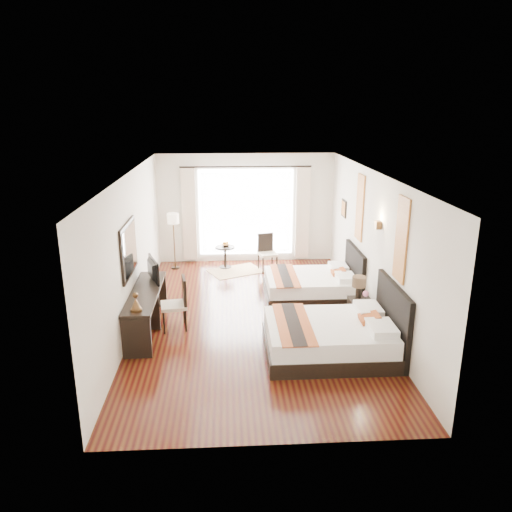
{
  "coord_description": "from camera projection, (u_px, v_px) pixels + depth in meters",
  "views": [
    {
      "loc": [
        -0.49,
        -8.87,
        3.99
      ],
      "look_at": [
        0.06,
        0.46,
        1.12
      ],
      "focal_mm": 35.0,
      "sensor_mm": 36.0,
      "label": 1
    }
  ],
  "objects": [
    {
      "name": "nightstand",
      "position": [
        360.0,
        312.0,
        9.35
      ],
      "size": [
        0.41,
        0.5,
        0.48
      ],
      "primitive_type": "cube",
      "color": "black",
      "rests_on": "floor"
    },
    {
      "name": "art_panel_near",
      "position": [
        401.0,
        240.0,
        7.8
      ],
      "size": [
        0.03,
        0.5,
        1.35
      ],
      "primitive_type": "cube",
      "color": "maroon",
      "rests_on": "wall_headboard"
    },
    {
      "name": "floor_lamp",
      "position": [
        173.0,
        222.0,
        12.26
      ],
      "size": [
        0.28,
        0.28,
        1.41
      ],
      "color": "black",
      "rests_on": "floor"
    },
    {
      "name": "window_chair",
      "position": [
        267.0,
        259.0,
        12.38
      ],
      "size": [
        0.51,
        0.51,
        0.91
      ],
      "rotation": [
        0.0,
        0.0,
        -1.33
      ],
      "color": "beige",
      "rests_on": "floor"
    },
    {
      "name": "wall_entry",
      "position": [
        272.0,
        341.0,
        5.68
      ],
      "size": [
        4.5,
        0.01,
        2.8
      ],
      "primitive_type": "cube",
      "color": "silver",
      "rests_on": "floor"
    },
    {
      "name": "art_panel_far",
      "position": [
        360.0,
        207.0,
        10.2
      ],
      "size": [
        0.03,
        0.5,
        1.35
      ],
      "primitive_type": "cube",
      "color": "maroon",
      "rests_on": "wall_headboard"
    },
    {
      "name": "fruit_bowl",
      "position": [
        226.0,
        245.0,
        12.51
      ],
      "size": [
        0.26,
        0.26,
        0.05
      ],
      "primitive_type": "imported",
      "rotation": [
        0.0,
        0.0,
        0.39
      ],
      "color": "#4C3A1B",
      "rests_on": "side_table"
    },
    {
      "name": "wall_desk",
      "position": [
        132.0,
        251.0,
        9.13
      ],
      "size": [
        0.01,
        7.5,
        2.8
      ],
      "primitive_type": "cube",
      "color": "silver",
      "rests_on": "floor"
    },
    {
      "name": "wall_window",
      "position": [
        246.0,
        208.0,
        12.83
      ],
      "size": [
        4.5,
        0.01,
        2.8
      ],
      "primitive_type": "cube",
      "color": "silver",
      "rests_on": "floor"
    },
    {
      "name": "mirror_glass",
      "position": [
        130.0,
        249.0,
        8.72
      ],
      "size": [
        0.01,
        1.12,
        0.82
      ],
      "primitive_type": "cube",
      "color": "white",
      "rests_on": "mirror_frame"
    },
    {
      "name": "bed_far",
      "position": [
        314.0,
        285.0,
        10.64
      ],
      "size": [
        1.94,
        1.51,
        1.09
      ],
      "color": "black",
      "rests_on": "floor"
    },
    {
      "name": "jute_rug",
      "position": [
        236.0,
        271.0,
        12.37
      ],
      "size": [
        1.5,
        1.29,
        0.01
      ],
      "primitive_type": "cube",
      "rotation": [
        0.0,
        0.0,
        0.42
      ],
      "color": "tan",
      "rests_on": "floor"
    },
    {
      "name": "television",
      "position": [
        150.0,
        270.0,
        9.43
      ],
      "size": [
        0.35,
        0.75,
        0.44
      ],
      "primitive_type": "imported",
      "rotation": [
        0.0,
        0.0,
        1.92
      ],
      "color": "black",
      "rests_on": "console_desk"
    },
    {
      "name": "desk_chair",
      "position": [
        175.0,
        313.0,
        9.15
      ],
      "size": [
        0.52,
        0.52,
        0.99
      ],
      "rotation": [
        0.0,
        0.0,
        3.3
      ],
      "color": "beige",
      "rests_on": "floor"
    },
    {
      "name": "drape_right",
      "position": [
        302.0,
        213.0,
        12.83
      ],
      "size": [
        0.35,
        0.14,
        2.35
      ],
      "primitive_type": "cube",
      "color": "#C7B39A",
      "rests_on": "floor"
    },
    {
      "name": "table_lamp",
      "position": [
        359.0,
        283.0,
        9.29
      ],
      "size": [
        0.26,
        0.26,
        0.41
      ],
      "color": "black",
      "rests_on": "nightstand"
    },
    {
      "name": "floor",
      "position": [
        254.0,
        319.0,
        9.67
      ],
      "size": [
        4.5,
        7.5,
        0.01
      ],
      "primitive_type": "cube",
      "color": "#330A09",
      "rests_on": "ground"
    },
    {
      "name": "wall_sconce",
      "position": [
        378.0,
        225.0,
        8.87
      ],
      "size": [
        0.1,
        0.14,
        0.14
      ],
      "primitive_type": "cube",
      "color": "#4E341B",
      "rests_on": "wall_headboard"
    },
    {
      "name": "bronze_figurine",
      "position": [
        136.0,
        303.0,
        8.07
      ],
      "size": [
        0.21,
        0.21,
        0.28
      ],
      "primitive_type": null,
      "rotation": [
        0.0,
        0.0,
        -0.15
      ],
      "color": "#4E341B",
      "rests_on": "console_desk"
    },
    {
      "name": "console_desk",
      "position": [
        146.0,
        311.0,
        9.08
      ],
      "size": [
        0.5,
        2.2,
        0.76
      ],
      "primitive_type": "cube",
      "color": "black",
      "rests_on": "floor"
    },
    {
      "name": "wall_headboard",
      "position": [
        373.0,
        247.0,
        9.38
      ],
      "size": [
        0.01,
        7.5,
        2.8
      ],
      "primitive_type": "cube",
      "color": "silver",
      "rests_on": "floor"
    },
    {
      "name": "mirror_frame",
      "position": [
        129.0,
        249.0,
        8.72
      ],
      "size": [
        0.04,
        1.25,
        0.95
      ],
      "primitive_type": "cube",
      "color": "black",
      "rests_on": "wall_desk"
    },
    {
      "name": "vase",
      "position": [
        365.0,
        299.0,
        9.08
      ],
      "size": [
        0.18,
        0.18,
        0.14
      ],
      "primitive_type": "imported",
      "rotation": [
        0.0,
        0.0,
        -0.4
      ],
      "color": "black",
      "rests_on": "nightstand"
    },
    {
      "name": "drape_left",
      "position": [
        189.0,
        215.0,
        12.67
      ],
      "size": [
        0.35,
        0.14,
        2.35
      ],
      "primitive_type": "cube",
      "color": "#C7B39A",
      "rests_on": "floor"
    },
    {
      "name": "ceiling",
      "position": [
        254.0,
        174.0,
        8.85
      ],
      "size": [
        4.5,
        7.5,
        0.02
      ],
      "primitive_type": "cube",
      "color": "white",
      "rests_on": "wall_headboard"
    },
    {
      "name": "window_glass",
      "position": [
        246.0,
        212.0,
        12.84
      ],
      "size": [
        2.4,
        0.02,
        2.2
      ],
      "primitive_type": "cube",
      "color": "white",
      "rests_on": "wall_window"
    },
    {
      "name": "side_table",
      "position": [
        225.0,
        257.0,
        12.57
      ],
      "size": [
        0.49,
        0.49,
        0.56
      ],
      "primitive_type": "cylinder",
      "color": "black",
      "rests_on": "floor"
    },
    {
      "name": "sheer_curtain",
      "position": [
        246.0,
        213.0,
        12.78
      ],
      "size": [
        2.3,
        0.02,
        2.1
      ],
      "primitive_type": "cube",
      "color": "white",
      "rests_on": "wall_window"
    },
    {
      "name": "bed_near",
      "position": [
        334.0,
        336.0,
        8.23
      ],
      "size": [
        2.13,
        1.66,
        1.2
      ],
      "color": "black",
      "rests_on": "floor"
    }
  ]
}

